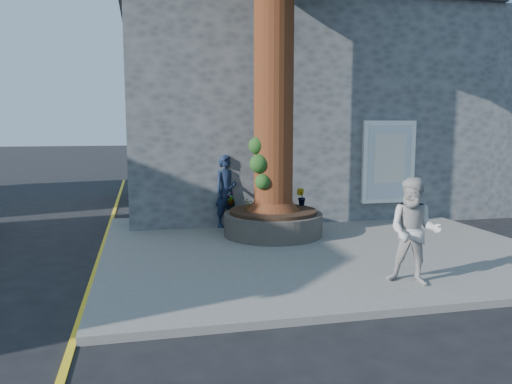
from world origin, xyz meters
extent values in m
plane|color=black|center=(0.00, 0.00, 0.00)|extent=(120.00, 120.00, 0.00)
cube|color=slate|center=(1.50, 1.00, 0.06)|extent=(9.00, 8.00, 0.12)
cube|color=yellow|center=(-3.05, 1.00, 0.00)|extent=(0.10, 30.00, 0.01)
cube|color=#4A4C4F|center=(2.50, 7.20, 3.00)|extent=(10.00, 8.00, 6.00)
cube|color=black|center=(2.50, 7.20, 6.15)|extent=(10.30, 8.30, 0.30)
cube|color=white|center=(4.30, 3.14, 1.70)|extent=(1.50, 0.12, 2.20)
cube|color=silver|center=(4.30, 3.08, 1.70)|extent=(1.25, 0.04, 1.95)
cube|color=silver|center=(4.30, 3.06, 1.80)|extent=(0.90, 0.02, 1.30)
cube|color=#4A4C4F|center=(10.50, 7.20, 3.00)|extent=(6.00, 8.00, 6.00)
cylinder|color=black|center=(0.80, 2.00, 0.38)|extent=(2.30, 2.30, 0.52)
cylinder|color=black|center=(0.80, 2.00, 0.68)|extent=(2.04, 2.04, 0.08)
cylinder|color=#471C11|center=(0.80, 2.00, 4.47)|extent=(0.90, 0.90, 7.50)
cone|color=#471C11|center=(0.80, 2.00, 1.07)|extent=(1.24, 1.24, 0.70)
sphere|color=#164217|center=(0.42, 1.80, 1.82)|extent=(0.44, 0.44, 0.44)
sphere|color=#164217|center=(0.48, 1.70, 1.42)|extent=(0.36, 0.36, 0.36)
sphere|color=#164217|center=(0.40, 1.92, 2.22)|extent=(0.40, 0.40, 0.40)
imported|color=#141F37|center=(-0.10, 3.20, 1.03)|extent=(0.79, 0.69, 1.83)
imported|color=#B3AFAB|center=(2.08, -2.02, 0.99)|extent=(1.07, 1.02, 1.74)
cube|color=white|center=(0.17, 3.14, 0.26)|extent=(0.22, 0.16, 0.28)
imported|color=gray|center=(-0.05, 2.85, 0.89)|extent=(0.21, 0.20, 0.33)
imported|color=gray|center=(1.63, 2.47, 0.93)|extent=(0.32, 0.32, 0.42)
imported|color=gray|center=(-0.05, 2.85, 0.88)|extent=(0.22, 0.22, 0.32)
imported|color=gray|center=(0.26, 2.16, 0.85)|extent=(0.26, 0.28, 0.26)
camera|label=1|loc=(-2.14, -9.10, 2.68)|focal=35.00mm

